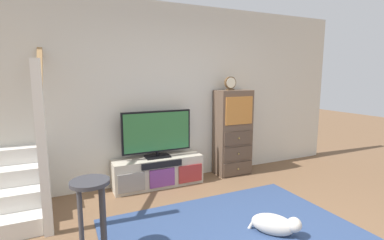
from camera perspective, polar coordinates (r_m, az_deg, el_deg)
back_wall at (r=4.46m, az=-4.44°, el=5.20°), size 6.40×0.12×2.70m
area_rug at (r=3.23m, az=8.38°, el=-21.53°), size 2.60×1.80×0.01m
media_console at (r=4.34m, az=-6.77°, el=-10.23°), size 1.33×0.38×0.44m
television at (r=4.21m, az=-7.02°, el=-2.57°), size 1.04×0.22×0.69m
side_cabinet at (r=4.77m, az=8.15°, el=-2.52°), size 0.58×0.38×1.40m
desk_clock at (r=4.63m, az=7.67°, el=7.26°), size 0.19×0.08×0.22m
staircase at (r=4.17m, az=-33.48°, el=-10.29°), size 1.00×1.36×2.20m
bar_stool_near at (r=2.75m, az=-19.59°, el=-15.06°), size 0.34×0.34×0.74m
dog at (r=3.24m, az=16.37°, el=-19.42°), size 0.44×0.47×0.23m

